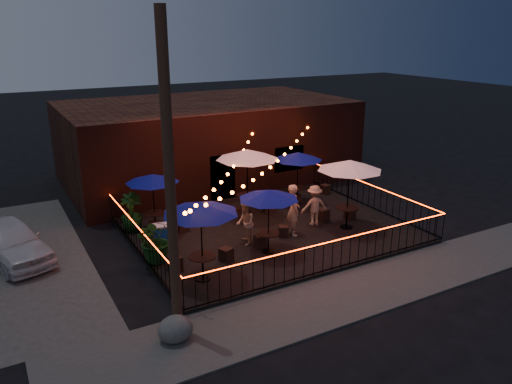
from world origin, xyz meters
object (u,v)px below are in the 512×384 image
(utility_pole, at_px, (170,185))
(cafe_table_0, at_px, (201,209))
(cafe_table_3, at_px, (247,155))
(cafe_table_5, at_px, (298,157))
(cooler, at_px, (164,236))
(boulder, at_px, (175,329))
(cafe_table_2, at_px, (269,195))
(cafe_table_1, at_px, (152,179))
(cafe_table_4, at_px, (350,166))

(utility_pole, distance_m, cafe_table_0, 3.05)
(cafe_table_3, xyz_separation_m, cafe_table_5, (2.57, 0.20, -0.43))
(cooler, relative_size, boulder, 0.97)
(cafe_table_3, distance_m, cafe_table_5, 2.61)
(boulder, bearing_deg, cafe_table_5, 39.97)
(cafe_table_2, xyz_separation_m, boulder, (-4.53, -3.14, -1.86))
(cafe_table_0, height_order, cafe_table_1, cafe_table_0)
(cafe_table_3, bearing_deg, cafe_table_1, 174.79)
(cafe_table_5, relative_size, cooler, 3.09)
(cooler, bearing_deg, cafe_table_3, 26.83)
(cafe_table_3, bearing_deg, cooler, -160.87)
(cafe_table_4, distance_m, boulder, 9.33)
(cafe_table_3, bearing_deg, utility_pole, -130.63)
(cafe_table_2, xyz_separation_m, cooler, (-3.01, 2.11, -1.62))
(cafe_table_0, distance_m, cafe_table_1, 4.61)
(cafe_table_4, relative_size, cooler, 3.68)
(cafe_table_2, distance_m, boulder, 5.82)
(cafe_table_3, bearing_deg, cafe_table_0, -132.05)
(cafe_table_2, height_order, cafe_table_3, cafe_table_3)
(cooler, xyz_separation_m, boulder, (-1.53, -5.24, -0.24))
(utility_pole, relative_size, cafe_table_0, 3.17)
(cafe_table_1, distance_m, cafe_table_2, 4.75)
(cafe_table_1, distance_m, cooler, 2.38)
(utility_pole, relative_size, cafe_table_4, 2.51)
(boulder, bearing_deg, cooler, 73.77)
(cafe_table_2, distance_m, cafe_table_4, 3.82)
(cafe_table_1, relative_size, cafe_table_4, 0.83)
(cafe_table_1, distance_m, cafe_table_3, 3.88)
(cafe_table_0, relative_size, cafe_table_1, 0.95)
(utility_pole, xyz_separation_m, cafe_table_1, (1.60, 6.68, -1.84))
(cafe_table_2, xyz_separation_m, cafe_table_4, (3.77, 0.45, 0.40))
(cafe_table_4, bearing_deg, cafe_table_3, 131.22)
(utility_pole, bearing_deg, cafe_table_1, 76.53)
(boulder, bearing_deg, cafe_table_3, 49.87)
(cafe_table_5, bearing_deg, cafe_table_0, -145.22)
(cafe_table_2, distance_m, cooler, 4.02)
(utility_pole, xyz_separation_m, cooler, (1.34, 4.91, -3.41))
(cafe_table_1, distance_m, boulder, 7.46)
(utility_pole, xyz_separation_m, cafe_table_0, (1.60, 2.08, -1.54))
(cafe_table_5, distance_m, boulder, 10.85)
(cafe_table_5, bearing_deg, cafe_table_2, -134.44)
(cafe_table_0, height_order, cooler, cafe_table_0)
(cafe_table_1, bearing_deg, utility_pole, -103.47)
(cafe_table_3, xyz_separation_m, cafe_table_4, (2.69, -3.08, -0.07))
(cafe_table_1, bearing_deg, cafe_table_3, -5.21)
(cafe_table_3, height_order, cooler, cafe_table_3)
(cafe_table_1, bearing_deg, cafe_table_0, -90.00)
(cafe_table_2, bearing_deg, cafe_table_4, 6.79)
(cafe_table_0, bearing_deg, boulder, -126.47)
(utility_pole, relative_size, cooler, 9.24)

